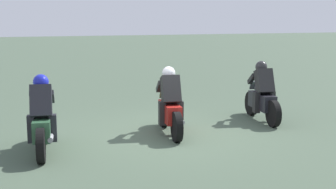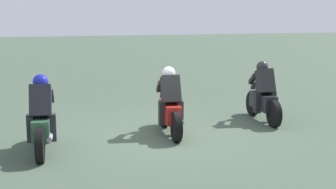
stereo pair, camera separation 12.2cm
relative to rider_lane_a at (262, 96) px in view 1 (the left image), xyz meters
name	(u,v)px [view 1 (the left image)]	position (x,y,z in m)	size (l,w,h in m)	color
ground_plane	(167,134)	(-0.40, 2.76, -0.62)	(120.00, 120.00, 0.00)	#425341
rider_lane_a	(262,96)	(0.00, 0.00, 0.00)	(2.03, 0.62, 1.51)	black
rider_lane_b	(170,106)	(-0.36, 2.67, 0.00)	(2.03, 0.61, 1.51)	black
rider_lane_c	(42,121)	(-0.76, 5.49, 0.00)	(2.03, 0.61, 1.51)	black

